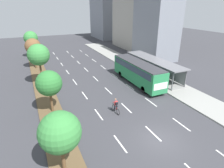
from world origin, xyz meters
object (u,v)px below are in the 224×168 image
Objects in this scene: cyclist at (116,106)px; median_tree_third at (39,55)px; bus at (138,70)px; median_tree_second at (49,83)px; bus_shelter at (155,66)px; median_tree_fourth at (33,46)px; median_tree_nearest at (60,132)px; median_tree_fifth at (31,38)px.

median_tree_third is at bearing 118.88° from cyclist.
median_tree_second is (-13.31, -3.41, 1.44)m from bus.
bus_shelter is 2.36× the size of median_tree_fourth.
median_tree_nearest is 35.80m from median_tree_fifth.
median_tree_second is 0.82× the size of median_tree_fifth.
median_tree_third is (-0.15, 8.95, 1.12)m from median_tree_second.
median_tree_fifth is (-0.30, 26.84, 0.94)m from median_tree_second.
bus_shelter is 2.74× the size of median_tree_second.
median_tree_fourth is (-6.92, 21.01, 3.44)m from cyclist.
cyclist is at bearing -61.12° from median_tree_third.
median_tree_fourth is at bearing 144.17° from bus_shelter.
median_tree_third is (-13.46, 5.53, 2.56)m from bus.
bus_shelter is 7.23× the size of cyclist.
median_tree_fourth is (0.06, 26.84, 0.82)m from median_tree_nearest.
median_tree_third reaches higher than median_tree_fifth.
median_tree_nearest reaches higher than cyclist.
median_tree_nearest is at bearing -90.14° from median_tree_fourth.
median_tree_second is at bearing -165.61° from bus.
median_tree_fourth reaches higher than median_tree_nearest.
cyclist is 9.47m from median_tree_nearest.
median_tree_second reaches higher than median_tree_nearest.
bus_shelter is 18.33m from median_tree_second.
median_tree_nearest is 0.86× the size of median_tree_fourth.
median_tree_second reaches higher than bus.
median_tree_third reaches higher than median_tree_second.
bus is at bearing -46.52° from median_tree_fourth.
median_tree_nearest is at bearing -140.13° from cyclist.
median_tree_second is 0.86× the size of median_tree_fourth.
cyclist is 30.93m from median_tree_fifth.
bus is 1.93× the size of median_tree_fifth.
median_tree_fifth is at bearing 102.81° from cyclist.
median_tree_fourth reaches higher than median_tree_second.
median_tree_nearest is at bearing -142.56° from bus_shelter.
bus_shelter is 13.72m from cyclist.
median_tree_fourth is at bearing 108.23° from cyclist.
median_tree_nearest is 0.78× the size of median_tree_third.
cyclist is at bearing -71.77° from median_tree_fourth.
median_tree_second is at bearing 86.93° from median_tree_nearest.
cyclist is 0.33× the size of median_tree_fourth.
cyclist is 0.38× the size of median_tree_nearest.
median_tree_second is (0.48, 8.95, 0.09)m from median_tree_nearest.
median_tree_third reaches higher than bus.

